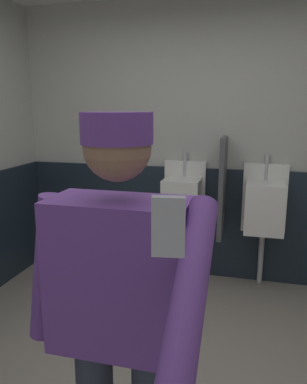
{
  "coord_description": "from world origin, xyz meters",
  "views": [
    {
      "loc": [
        0.5,
        -1.76,
        1.65
      ],
      "look_at": [
        0.04,
        -0.01,
        1.25
      ],
      "focal_mm": 35.61,
      "sensor_mm": 36.0,
      "label": 1
    }
  ],
  "objects_px": {
    "cell_phone": "(168,227)",
    "urinal_left": "(182,202)",
    "person": "(120,307)",
    "urinal_middle": "(264,207)"
  },
  "relations": [
    {
      "from": "urinal_left",
      "to": "cell_phone",
      "type": "xyz_separation_m",
      "value": [
        0.49,
        -2.82,
        0.67
      ]
    },
    {
      "from": "urinal_left",
      "to": "urinal_middle",
      "type": "xyz_separation_m",
      "value": [
        0.75,
        0.0,
        0.0
      ]
    },
    {
      "from": "urinal_left",
      "to": "cell_phone",
      "type": "bearing_deg",
      "value": -80.23
    },
    {
      "from": "urinal_middle",
      "to": "urinal_left",
      "type": "bearing_deg",
      "value": 180.0
    },
    {
      "from": "urinal_middle",
      "to": "person",
      "type": "xyz_separation_m",
      "value": [
        -0.55,
        -2.32,
        0.19
      ]
    },
    {
      "from": "urinal_left",
      "to": "cell_phone",
      "type": "relative_size",
      "value": 11.27
    },
    {
      "from": "cell_phone",
      "to": "person",
      "type": "bearing_deg",
      "value": 110.31
    },
    {
      "from": "cell_phone",
      "to": "urinal_left",
      "type": "bearing_deg",
      "value": 90.79
    },
    {
      "from": "urinal_left",
      "to": "person",
      "type": "xyz_separation_m",
      "value": [
        0.2,
        -2.32,
        0.19
      ]
    },
    {
      "from": "urinal_left",
      "to": "urinal_middle",
      "type": "relative_size",
      "value": 1.0
    }
  ]
}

